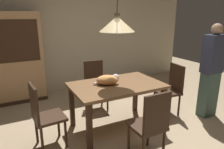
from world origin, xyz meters
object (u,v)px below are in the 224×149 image
at_px(pendant_lamp, 117,24).
at_px(hutch_bookcase, 14,60).
at_px(chair_far_back, 95,83).
at_px(chair_right_side, 171,87).
at_px(dining_table, 117,90).
at_px(chair_left_side, 43,113).
at_px(cat_sleeping, 108,80).
at_px(chair_near_front, 151,123).
at_px(person_standing, 211,72).

xyz_separation_m(pendant_lamp, hutch_bookcase, (-1.34, 1.94, -0.77)).
distance_m(chair_far_back, chair_right_side, 1.43).
height_order(chair_right_side, hutch_bookcase, hutch_bookcase).
distance_m(dining_table, chair_left_side, 1.14).
relative_size(cat_sleeping, hutch_bookcase, 0.22).
height_order(dining_table, cat_sleeping, cat_sleeping).
distance_m(chair_near_front, hutch_bookcase, 3.14).
bearing_deg(chair_right_side, chair_near_front, -142.35).
xyz_separation_m(dining_table, chair_right_side, (1.13, -0.01, -0.14)).
relative_size(chair_near_front, pendant_lamp, 0.72).
relative_size(chair_right_side, person_standing, 0.56).
xyz_separation_m(chair_left_side, person_standing, (2.80, -0.38, 0.32)).
distance_m(hutch_bookcase, person_standing, 3.80).
xyz_separation_m(chair_near_front, hutch_bookcase, (-1.34, 2.82, 0.38)).
bearing_deg(chair_left_side, chair_near_front, -37.69).
height_order(chair_left_side, cat_sleeping, chair_left_side).
relative_size(dining_table, person_standing, 0.85).
bearing_deg(person_standing, chair_left_side, 172.37).
distance_m(chair_far_back, cat_sleeping, 0.90).
height_order(chair_right_side, cat_sleeping, chair_right_side).
height_order(chair_far_back, pendant_lamp, pendant_lamp).
bearing_deg(person_standing, dining_table, 167.16).
relative_size(chair_right_side, pendant_lamp, 0.72).
bearing_deg(cat_sleeping, hutch_bookcase, 122.66).
height_order(chair_far_back, chair_left_side, same).
bearing_deg(cat_sleeping, dining_table, -20.99).
xyz_separation_m(pendant_lamp, person_standing, (1.67, -0.38, -0.83)).
relative_size(cat_sleeping, pendant_lamp, 0.31).
distance_m(dining_table, chair_far_back, 0.89).
bearing_deg(pendant_lamp, chair_left_side, -179.69).
bearing_deg(person_standing, pendant_lamp, 167.16).
distance_m(chair_near_front, cat_sleeping, 0.99).
bearing_deg(hutch_bookcase, dining_table, -55.44).
bearing_deg(pendant_lamp, hutch_bookcase, 124.56).
height_order(dining_table, pendant_lamp, pendant_lamp).
height_order(dining_table, chair_left_side, chair_left_side).
height_order(chair_right_side, chair_left_side, same).
xyz_separation_m(chair_far_back, chair_left_side, (-1.13, -0.88, 0.00)).
xyz_separation_m(chair_near_front, chair_far_back, (0.01, 1.76, 0.00)).
bearing_deg(dining_table, hutch_bookcase, 124.56).
distance_m(chair_near_front, chair_right_side, 1.42).
bearing_deg(chair_far_back, cat_sleeping, -98.85).
relative_size(chair_near_front, cat_sleeping, 2.28).
distance_m(chair_left_side, person_standing, 2.85).
bearing_deg(chair_far_back, chair_near_front, -90.18).
bearing_deg(chair_right_side, person_standing, -34.31).
height_order(chair_near_front, chair_left_side, same).
xyz_separation_m(chair_near_front, chair_left_side, (-1.13, 0.87, 0.00)).
height_order(dining_table, chair_far_back, chair_far_back).
distance_m(chair_right_side, hutch_bookcase, 3.17).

